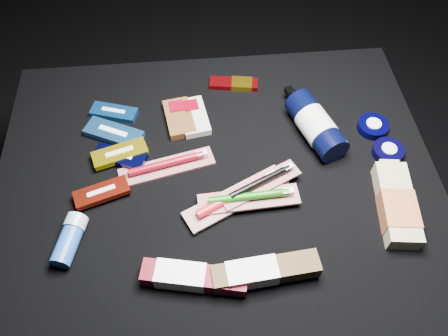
{
  "coord_description": "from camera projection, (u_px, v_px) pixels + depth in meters",
  "views": [
    {
      "loc": [
        -0.03,
        -0.53,
        1.21
      ],
      "look_at": [
        0.01,
        0.01,
        0.42
      ],
      "focal_mm": 35.0,
      "sensor_mm": 36.0,
      "label": 1
    }
  ],
  "objects": [
    {
      "name": "ground",
      "position": [
        219.0,
        252.0,
        1.29
      ],
      "size": [
        3.0,
        3.0,
        0.0
      ],
      "primitive_type": "plane",
      "color": "black",
      "rests_on": "ground"
    },
    {
      "name": "luna_bar_4",
      "position": [
        102.0,
        193.0,
        0.92
      ],
      "size": [
        0.12,
        0.08,
        0.02
      ],
      "rotation": [
        0.0,
        0.0,
        0.31
      ],
      "color": "maroon",
      "rests_on": "cloth_table"
    },
    {
      "name": "luna_bar_0",
      "position": [
        114.0,
        112.0,
        1.07
      ],
      "size": [
        0.12,
        0.07,
        0.01
      ],
      "rotation": [
        0.0,
        0.0,
        -0.31
      ],
      "color": "#15539C",
      "rests_on": "cloth_table"
    },
    {
      "name": "bodywash_bottle",
      "position": [
        397.0,
        206.0,
        0.9
      ],
      "size": [
        0.09,
        0.2,
        0.04
      ],
      "rotation": [
        0.0,
        0.0,
        -0.13
      ],
      "color": "tan",
      "rests_on": "cloth_table"
    },
    {
      "name": "cream_tin_lower",
      "position": [
        388.0,
        151.0,
        1.0
      ],
      "size": [
        0.07,
        0.07,
        0.02
      ],
      "rotation": [
        0.0,
        0.0,
        0.42
      ],
      "color": "black",
      "rests_on": "cloth_table"
    },
    {
      "name": "toothbrush_pack_2",
      "position": [
        250.0,
        198.0,
        0.91
      ],
      "size": [
        0.22,
        0.06,
        0.02
      ],
      "rotation": [
        0.0,
        0.0,
        0.04
      ],
      "color": "#ABA7A1",
      "rests_on": "cloth_table"
    },
    {
      "name": "luna_bar_3",
      "position": [
        120.0,
        153.0,
        0.99
      ],
      "size": [
        0.13,
        0.08,
        0.02
      ],
      "rotation": [
        0.0,
        0.0,
        0.29
      ],
      "color": "#C0A60C",
      "rests_on": "cloth_table"
    },
    {
      "name": "lotion_bottle",
      "position": [
        316.0,
        125.0,
        1.01
      ],
      "size": [
        0.12,
        0.23,
        0.07
      ],
      "rotation": [
        0.0,
        0.0,
        0.32
      ],
      "color": "black",
      "rests_on": "cloth_table"
    },
    {
      "name": "luna_bar_2",
      "position": [
        120.0,
        157.0,
        0.98
      ],
      "size": [
        0.13,
        0.08,
        0.02
      ],
      "rotation": [
        0.0,
        0.0,
        -0.36
      ],
      "color": "black",
      "rests_on": "cloth_table"
    },
    {
      "name": "deodorant_stick",
      "position": [
        70.0,
        239.0,
        0.86
      ],
      "size": [
        0.07,
        0.11,
        0.04
      ],
      "rotation": [
        0.0,
        0.0,
        -0.26
      ],
      "color": "#1F50A7",
      "rests_on": "cloth_table"
    },
    {
      "name": "cream_tin_upper",
      "position": [
        373.0,
        126.0,
        1.04
      ],
      "size": [
        0.07,
        0.07,
        0.02
      ],
      "rotation": [
        0.0,
        0.0,
        0.33
      ],
      "color": "black",
      "rests_on": "cloth_table"
    },
    {
      "name": "toothbrush_pack_3",
      "position": [
        261.0,
        183.0,
        0.92
      ],
      "size": [
        0.19,
        0.12,
        0.02
      ],
      "rotation": [
        0.0,
        0.0,
        0.43
      ],
      "color": "#A59D99",
      "rests_on": "cloth_table"
    },
    {
      "name": "toothbrush_pack_0",
      "position": [
        168.0,
        165.0,
        0.97
      ],
      "size": [
        0.22,
        0.1,
        0.02
      ],
      "rotation": [
        0.0,
        0.0,
        0.22
      ],
      "color": "#A29D97",
      "rests_on": "cloth_table"
    },
    {
      "name": "toothpaste_carton_red",
      "position": [
        190.0,
        277.0,
        0.82
      ],
      "size": [
        0.2,
        0.08,
        0.04
      ],
      "rotation": [
        0.0,
        0.0,
        -0.21
      ],
      "color": "maroon",
      "rests_on": "cloth_table"
    },
    {
      "name": "toothbrush_pack_1",
      "position": [
        237.0,
        196.0,
        0.92
      ],
      "size": [
        0.24,
        0.15,
        0.03
      ],
      "rotation": [
        0.0,
        0.0,
        0.45
      ],
      "color": "beige",
      "rests_on": "cloth_table"
    },
    {
      "name": "clif_bar_0",
      "position": [
        179.0,
        116.0,
        1.06
      ],
      "size": [
        0.08,
        0.12,
        0.02
      ],
      "rotation": [
        0.0,
        0.0,
        0.16
      ],
      "color": "brown",
      "rests_on": "cloth_table"
    },
    {
      "name": "clif_bar_1",
      "position": [
        193.0,
        115.0,
        1.06
      ],
      "size": [
        0.08,
        0.12,
        0.02
      ],
      "rotation": [
        0.0,
        0.0,
        0.16
      ],
      "color": "silver",
      "rests_on": "cloth_table"
    },
    {
      "name": "toothpaste_carton_green",
      "position": [
        261.0,
        272.0,
        0.82
      ],
      "size": [
        0.21,
        0.06,
        0.04
      ],
      "rotation": [
        0.0,
        0.0,
        0.08
      ],
      "color": "#3D2C0F",
      "rests_on": "cloth_table"
    },
    {
      "name": "luna_bar_1",
      "position": [
        114.0,
        133.0,
        1.02
      ],
      "size": [
        0.15,
        0.11,
        0.02
      ],
      "rotation": [
        0.0,
        0.0,
        -0.45
      ],
      "color": "#2563A8",
      "rests_on": "cloth_table"
    },
    {
      "name": "power_bar",
      "position": [
        236.0,
        84.0,
        1.12
      ],
      "size": [
        0.13,
        0.06,
        0.02
      ],
      "rotation": [
        0.0,
        0.0,
        -0.15
      ],
      "color": "maroon",
      "rests_on": "cloth_table"
    },
    {
      "name": "cloth_table",
      "position": [
        219.0,
        220.0,
        1.13
      ],
      "size": [
        0.98,
        0.78,
        0.4
      ],
      "primitive_type": "cube",
      "color": "black",
      "rests_on": "ground"
    }
  ]
}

